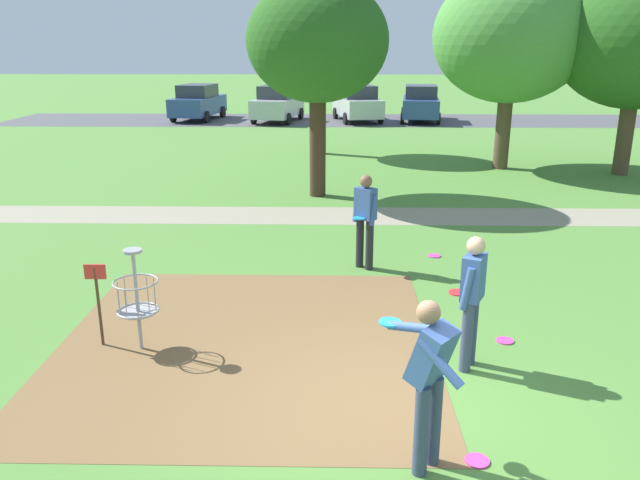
{
  "coord_description": "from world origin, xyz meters",
  "views": [
    {
      "loc": [
        -0.78,
        -5.91,
        3.88
      ],
      "look_at": [
        -0.96,
        3.29,
        1.0
      ],
      "focal_mm": 35.24,
      "sensor_mm": 36.0,
      "label": 1
    }
  ],
  "objects_px": {
    "disc_golf_basket": "(132,296)",
    "tree_near_left": "(317,42)",
    "frisbee_near_basket": "(505,341)",
    "parked_car_rightmost": "(421,103)",
    "tree_mid_left": "(320,31)",
    "parked_car_center_left": "(278,104)",
    "frisbee_far_left": "(434,256)",
    "frisbee_mid_grass": "(477,461)",
    "parked_car_leftmost": "(198,102)",
    "player_throwing": "(365,216)",
    "tree_mid_center": "(511,36)",
    "tree_near_right": "(639,38)",
    "player_foreground_watching": "(472,295)",
    "parked_car_center_right": "(357,103)"
  },
  "relations": [
    {
      "from": "tree_mid_center",
      "to": "frisbee_mid_grass",
      "type": "bearing_deg",
      "value": -104.94
    },
    {
      "from": "parked_car_leftmost",
      "to": "parked_car_center_left",
      "type": "height_order",
      "value": "same"
    },
    {
      "from": "parked_car_center_right",
      "to": "parked_car_rightmost",
      "type": "xyz_separation_m",
      "value": [
        3.28,
        0.03,
        0.0
      ]
    },
    {
      "from": "player_foreground_watching",
      "to": "frisbee_mid_grass",
      "type": "bearing_deg",
      "value": -98.38
    },
    {
      "from": "disc_golf_basket",
      "to": "frisbee_near_basket",
      "type": "bearing_deg",
      "value": 3.41
    },
    {
      "from": "tree_mid_left",
      "to": "player_throwing",
      "type": "bearing_deg",
      "value": -85.24
    },
    {
      "from": "player_throwing",
      "to": "tree_near_left",
      "type": "distance_m",
      "value": 6.47
    },
    {
      "from": "frisbee_near_basket",
      "to": "tree_near_left",
      "type": "xyz_separation_m",
      "value": [
        -2.76,
        8.58,
        3.91
      ]
    },
    {
      "from": "player_throwing",
      "to": "parked_car_center_left",
      "type": "bearing_deg",
      "value": 98.73
    },
    {
      "from": "tree_near_left",
      "to": "frisbee_mid_grass",
      "type": "bearing_deg",
      "value": -80.79
    },
    {
      "from": "disc_golf_basket",
      "to": "frisbee_mid_grass",
      "type": "distance_m",
      "value": 4.69
    },
    {
      "from": "tree_near_left",
      "to": "frisbee_far_left",
      "type": "bearing_deg",
      "value": -64.84
    },
    {
      "from": "tree_near_left",
      "to": "parked_car_center_left",
      "type": "relative_size",
      "value": 1.22
    },
    {
      "from": "parked_car_leftmost",
      "to": "frisbee_near_basket",
      "type": "bearing_deg",
      "value": -69.88
    },
    {
      "from": "parked_car_center_right",
      "to": "tree_near_left",
      "type": "bearing_deg",
      "value": -95.67
    },
    {
      "from": "player_foreground_watching",
      "to": "parked_car_leftmost",
      "type": "height_order",
      "value": "parked_car_leftmost"
    },
    {
      "from": "disc_golf_basket",
      "to": "tree_near_left",
      "type": "height_order",
      "value": "tree_near_left"
    },
    {
      "from": "tree_mid_left",
      "to": "parked_car_center_left",
      "type": "distance_m",
      "value": 10.77
    },
    {
      "from": "player_foreground_watching",
      "to": "frisbee_mid_grass",
      "type": "relative_size",
      "value": 7.14
    },
    {
      "from": "player_foreground_watching",
      "to": "frisbee_mid_grass",
      "type": "distance_m",
      "value": 2.14
    },
    {
      "from": "frisbee_near_basket",
      "to": "parked_car_rightmost",
      "type": "height_order",
      "value": "parked_car_rightmost"
    },
    {
      "from": "frisbee_far_left",
      "to": "parked_car_leftmost",
      "type": "bearing_deg",
      "value": 112.12
    },
    {
      "from": "tree_near_left",
      "to": "tree_mid_center",
      "type": "relative_size",
      "value": 0.89
    },
    {
      "from": "parked_car_center_left",
      "to": "disc_golf_basket",
      "type": "bearing_deg",
      "value": -89.42
    },
    {
      "from": "player_foreground_watching",
      "to": "frisbee_far_left",
      "type": "relative_size",
      "value": 7.07
    },
    {
      "from": "tree_mid_center",
      "to": "parked_car_center_left",
      "type": "bearing_deg",
      "value": 123.22
    },
    {
      "from": "frisbee_far_left",
      "to": "tree_mid_left",
      "type": "relative_size",
      "value": 0.04
    },
    {
      "from": "parked_car_center_left",
      "to": "parked_car_leftmost",
      "type": "bearing_deg",
      "value": 170.27
    },
    {
      "from": "frisbee_mid_grass",
      "to": "tree_near_left",
      "type": "bearing_deg",
      "value": 99.21
    },
    {
      "from": "parked_car_rightmost",
      "to": "parked_car_center_left",
      "type": "bearing_deg",
      "value": -177.91
    },
    {
      "from": "tree_mid_left",
      "to": "parked_car_center_left",
      "type": "bearing_deg",
      "value": 103.57
    },
    {
      "from": "player_foreground_watching",
      "to": "parked_car_leftmost",
      "type": "distance_m",
      "value": 28.14
    },
    {
      "from": "tree_mid_left",
      "to": "tree_mid_center",
      "type": "distance_m",
      "value": 6.53
    },
    {
      "from": "parked_car_center_left",
      "to": "player_foreground_watching",
      "type": "bearing_deg",
      "value": -80.06
    },
    {
      "from": "frisbee_far_left",
      "to": "parked_car_center_left",
      "type": "bearing_deg",
      "value": 102.51
    },
    {
      "from": "player_foreground_watching",
      "to": "tree_near_right",
      "type": "bearing_deg",
      "value": 59.59
    },
    {
      "from": "parked_car_leftmost",
      "to": "player_foreground_watching",
      "type": "bearing_deg",
      "value": -71.66
    },
    {
      "from": "tree_near_right",
      "to": "tree_mid_center",
      "type": "height_order",
      "value": "tree_mid_center"
    },
    {
      "from": "disc_golf_basket",
      "to": "frisbee_far_left",
      "type": "xyz_separation_m",
      "value": [
        4.55,
        3.88,
        -0.74
      ]
    },
    {
      "from": "frisbee_near_basket",
      "to": "tree_mid_left",
      "type": "distance_m",
      "value": 16.15
    },
    {
      "from": "parked_car_center_left",
      "to": "tree_near_right",
      "type": "bearing_deg",
      "value": -49.12
    },
    {
      "from": "player_foreground_watching",
      "to": "tree_near_left",
      "type": "relative_size",
      "value": 0.31
    },
    {
      "from": "parked_car_center_right",
      "to": "parked_car_rightmost",
      "type": "distance_m",
      "value": 3.28
    },
    {
      "from": "frisbee_mid_grass",
      "to": "tree_mid_left",
      "type": "height_order",
      "value": "tree_mid_left"
    },
    {
      "from": "tree_near_left",
      "to": "parked_car_center_left",
      "type": "distance_m",
      "value": 17.12
    },
    {
      "from": "disc_golf_basket",
      "to": "parked_car_rightmost",
      "type": "distance_m",
      "value": 26.8
    },
    {
      "from": "player_throwing",
      "to": "tree_near_left",
      "type": "height_order",
      "value": "tree_near_left"
    },
    {
      "from": "player_throwing",
      "to": "parked_car_center_right",
      "type": "relative_size",
      "value": 0.38
    },
    {
      "from": "frisbee_mid_grass",
      "to": "parked_car_rightmost",
      "type": "xyz_separation_m",
      "value": [
        3.15,
        28.13,
        0.91
      ]
    },
    {
      "from": "player_throwing",
      "to": "disc_golf_basket",
      "type": "bearing_deg",
      "value": -134.76
    }
  ]
}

